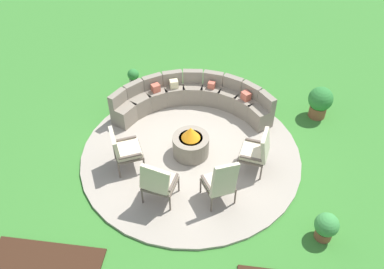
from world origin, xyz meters
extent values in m
plane|color=#387A2D|center=(0.00, 0.00, 0.00)|extent=(24.00, 24.00, 0.00)
cylinder|color=#9E9384|center=(0.00, 0.00, 0.03)|extent=(4.91, 4.91, 0.06)
cylinder|color=gray|center=(0.00, 0.00, 0.30)|extent=(0.81, 0.81, 0.48)
cylinder|color=black|center=(0.00, 0.00, 0.51)|extent=(0.52, 0.52, 0.06)
cone|color=orange|center=(0.00, 0.00, 0.68)|extent=(0.42, 0.42, 0.28)
cube|color=gray|center=(1.51, 1.21, 0.31)|extent=(0.66, 0.67, 0.50)
cube|color=gray|center=(1.62, 1.30, 0.72)|extent=(0.43, 0.49, 0.33)
cube|color=gray|center=(1.16, 1.54, 0.31)|extent=(0.67, 0.66, 0.50)
cube|color=gray|center=(1.25, 1.66, 0.72)|extent=(0.49, 0.43, 0.33)
cube|color=gray|center=(0.74, 1.78, 0.31)|extent=(0.63, 0.61, 0.50)
cube|color=gray|center=(0.80, 1.92, 0.72)|extent=(0.52, 0.34, 0.33)
cube|color=gray|center=(0.27, 1.91, 0.31)|extent=(0.55, 0.52, 0.50)
cube|color=gray|center=(0.29, 2.06, 0.72)|extent=(0.51, 0.23, 0.33)
cube|color=gray|center=(-0.21, 1.92, 0.31)|extent=(0.54, 0.50, 0.50)
cube|color=gray|center=(-0.23, 2.06, 0.72)|extent=(0.51, 0.21, 0.33)
cube|color=gray|center=(-0.68, 1.81, 0.31)|extent=(0.62, 0.60, 0.50)
cube|color=gray|center=(-0.73, 1.94, 0.72)|extent=(0.52, 0.32, 0.33)
cube|color=gray|center=(-1.11, 1.58, 0.31)|extent=(0.66, 0.65, 0.50)
cube|color=gray|center=(-1.19, 1.70, 0.72)|extent=(0.50, 0.42, 0.33)
cube|color=gray|center=(-1.47, 1.26, 0.31)|extent=(0.66, 0.67, 0.50)
cube|color=gray|center=(-1.58, 1.35, 0.72)|extent=(0.44, 0.48, 0.33)
cube|color=gray|center=(-1.73, 0.85, 0.31)|extent=(0.62, 0.64, 0.50)
cube|color=gray|center=(-1.86, 0.92, 0.72)|extent=(0.36, 0.51, 0.33)
cube|color=#BC5B47|center=(1.13, 1.50, 0.66)|extent=(0.26, 0.26, 0.20)
cube|color=beige|center=(-0.66, 1.76, 0.66)|extent=(0.25, 0.23, 0.20)
cube|color=#BC5B47|center=(0.27, 1.86, 0.64)|extent=(0.19, 0.17, 0.16)
cube|color=#BC5B47|center=(-1.08, 1.54, 0.65)|extent=(0.25, 0.25, 0.19)
cylinder|color=brown|center=(-1.15, -0.17, 0.25)|extent=(0.04, 0.04, 0.38)
cylinder|color=brown|center=(-0.91, -0.68, 0.25)|extent=(0.04, 0.04, 0.38)
cylinder|color=brown|center=(-1.63, -0.40, 0.25)|extent=(0.04, 0.04, 0.38)
cylinder|color=brown|center=(-1.39, -0.91, 0.25)|extent=(0.04, 0.04, 0.38)
cube|color=brown|center=(-1.27, -0.54, 0.47)|extent=(0.77, 0.79, 0.05)
cube|color=beige|center=(-1.27, -0.54, 0.54)|extent=(0.71, 0.73, 0.09)
cube|color=beige|center=(-1.49, -0.64, 0.77)|extent=(0.34, 0.58, 0.58)
cube|color=brown|center=(-1.39, -0.29, 0.60)|extent=(0.46, 0.25, 0.04)
cube|color=brown|center=(-1.15, -0.79, 0.60)|extent=(0.46, 0.25, 0.04)
cylinder|color=brown|center=(-0.67, -1.01, 0.25)|extent=(0.04, 0.04, 0.38)
cylinder|color=brown|center=(-0.10, -1.11, 0.25)|extent=(0.04, 0.04, 0.38)
cylinder|color=brown|center=(-0.76, -1.51, 0.25)|extent=(0.04, 0.04, 0.38)
cylinder|color=brown|center=(-0.19, -1.61, 0.25)|extent=(0.04, 0.04, 0.38)
cube|color=brown|center=(-0.43, -1.31, 0.47)|extent=(0.71, 0.65, 0.05)
cube|color=beige|center=(-0.43, -1.31, 0.54)|extent=(0.65, 0.60, 0.09)
cube|color=beige|center=(-0.47, -1.54, 0.82)|extent=(0.64, 0.21, 0.72)
cube|color=brown|center=(-0.71, -1.26, 0.60)|extent=(0.13, 0.46, 0.04)
cube|color=brown|center=(-0.15, -1.36, 0.60)|extent=(0.13, 0.46, 0.04)
cylinder|color=brown|center=(0.35, -1.10, 0.25)|extent=(0.04, 0.04, 0.38)
cylinder|color=brown|center=(0.79, -0.83, 0.25)|extent=(0.04, 0.04, 0.38)
cylinder|color=brown|center=(0.61, -1.54, 0.25)|extent=(0.04, 0.04, 0.38)
cylinder|color=brown|center=(1.06, -1.28, 0.25)|extent=(0.04, 0.04, 0.38)
cube|color=brown|center=(0.70, -1.19, 0.47)|extent=(0.76, 0.76, 0.05)
cube|color=beige|center=(0.70, -1.19, 0.54)|extent=(0.70, 0.70, 0.09)
cube|color=beige|center=(0.82, -1.39, 0.84)|extent=(0.53, 0.44, 0.78)
cube|color=brown|center=(0.49, -1.31, 0.60)|extent=(0.28, 0.43, 0.04)
cube|color=brown|center=(0.91, -1.06, 0.60)|extent=(0.28, 0.43, 0.04)
cylinder|color=brown|center=(1.06, -0.48, 0.25)|extent=(0.04, 0.04, 0.38)
cylinder|color=brown|center=(1.16, 0.07, 0.25)|extent=(0.04, 0.04, 0.38)
cylinder|color=brown|center=(1.55, -0.57, 0.25)|extent=(0.04, 0.04, 0.38)
cylinder|color=brown|center=(1.65, -0.02, 0.25)|extent=(0.04, 0.04, 0.38)
cube|color=brown|center=(1.36, -0.25, 0.47)|extent=(0.64, 0.68, 0.05)
cube|color=beige|center=(1.36, -0.25, 0.54)|extent=(0.59, 0.63, 0.09)
cube|color=beige|center=(1.58, -0.29, 0.78)|extent=(0.26, 0.58, 0.61)
cube|color=brown|center=(1.31, -0.51, 0.60)|extent=(0.46, 0.13, 0.04)
cube|color=brown|center=(1.40, 0.01, 0.60)|extent=(0.46, 0.13, 0.04)
cylinder|color=brown|center=(2.74, -1.80, 0.10)|extent=(0.32, 0.32, 0.20)
sphere|color=#3D8E42|center=(2.74, -1.80, 0.38)|extent=(0.45, 0.45, 0.45)
cylinder|color=#A89E8E|center=(-1.89, 2.43, 0.12)|extent=(0.25, 0.25, 0.23)
sphere|color=#2D7A33|center=(-1.89, 2.43, 0.37)|extent=(0.31, 0.31, 0.31)
sphere|color=#DB337A|center=(-1.85, 2.43, 0.43)|extent=(0.11, 0.11, 0.11)
cylinder|color=brown|center=(2.94, 1.79, 0.15)|extent=(0.42, 0.42, 0.30)
sphere|color=#2D7A33|center=(2.94, 1.79, 0.53)|extent=(0.60, 0.60, 0.60)
sphere|color=#E55638|center=(3.00, 1.79, 0.64)|extent=(0.19, 0.19, 0.19)
camera|label=1|loc=(0.89, -6.47, 6.66)|focal=38.54mm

